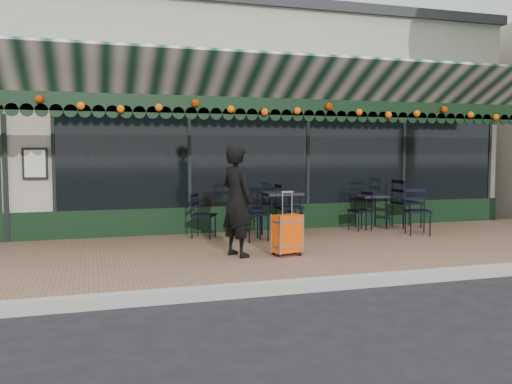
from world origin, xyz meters
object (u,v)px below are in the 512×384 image
object	(u,v)px
woman	(237,200)
chair_b_front	(254,215)
chair_a_front	(418,212)
cafe_table_a	(371,199)
chair_solo	(204,215)
cafe_table_b	(281,197)
chair_b_left	(249,210)
suitcase	(287,234)
chair_a_right	(407,203)
chair_a_left	(360,211)
chair_b_right	(289,208)

from	to	relation	value
woman	chair_b_front	world-z (taller)	woman
chair_a_front	chair_b_front	world-z (taller)	chair_b_front
cafe_table_a	chair_solo	world-z (taller)	chair_solo
cafe_table_b	chair_b_left	size ratio (longest dim) A/B	0.81
suitcase	chair_b_left	xyz separation A→B (m)	(-0.08, 1.77, 0.18)
chair_a_right	suitcase	bearing A→B (deg)	120.71
chair_b_left	cafe_table_b	bearing A→B (deg)	105.24
woman	chair_b_front	xyz separation A→B (m)	(0.64, 1.28, -0.38)
chair_a_front	chair_b_front	xyz separation A→B (m)	(-3.12, 0.28, 0.02)
chair_a_right	chair_b_left	size ratio (longest dim) A/B	0.99
suitcase	cafe_table_b	bearing A→B (deg)	58.31
chair_a_front	chair_solo	size ratio (longest dim) A/B	1.07
cafe_table_a	chair_solo	distance (m)	3.48
suitcase	chair_b_left	world-z (taller)	chair_b_left
woman	cafe_table_a	xyz separation A→B (m)	(3.33, 1.99, -0.23)
chair_a_left	chair_b_front	distance (m)	2.42
cafe_table_a	chair_a_right	bearing A→B (deg)	-5.84
woman	suitcase	size ratio (longest dim) A/B	1.74
woman	chair_a_front	world-z (taller)	woman
cafe_table_a	chair_a_front	distance (m)	1.10
suitcase	chair_a_front	world-z (taller)	suitcase
cafe_table_b	chair_a_right	world-z (taller)	chair_a_right
woman	chair_b_left	bearing A→B (deg)	-45.53
cafe_table_a	chair_b_front	bearing A→B (deg)	-165.15
chair_a_front	chair_b_front	distance (m)	3.13
cafe_table_a	chair_a_right	size ratio (longest dim) A/B	0.68
cafe_table_b	chair_a_left	world-z (taller)	cafe_table_b
cafe_table_a	chair_b_right	world-z (taller)	chair_b_right
chair_b_left	cafe_table_a	bearing A→B (deg)	116.41
chair_a_front	chair_b_right	distance (m)	2.41
woman	chair_b_right	xyz separation A→B (m)	(1.57, 1.99, -0.36)
chair_b_left	suitcase	bearing A→B (deg)	20.57
chair_solo	chair_a_right	bearing A→B (deg)	-59.12
cafe_table_b	chair_solo	xyz separation A→B (m)	(-1.39, 0.25, -0.33)
chair_a_left	chair_a_right	bearing A→B (deg)	86.12
woman	chair_b_right	world-z (taller)	woman
woman	cafe_table_a	distance (m)	3.89
suitcase	chair_a_right	size ratio (longest dim) A/B	0.96
cafe_table_b	chair_b_right	distance (m)	0.59
chair_b_front	chair_solo	bearing A→B (deg)	133.19
cafe_table_a	chair_a_left	world-z (taller)	chair_a_left
chair_a_left	chair_b_front	bearing A→B (deg)	-86.68
chair_b_right	chair_b_front	size ratio (longest dim) A/B	1.04
chair_a_front	chair_b_right	xyz separation A→B (m)	(-2.19, 0.99, 0.04)
woman	chair_b_right	bearing A→B (deg)	-61.74
chair_b_front	chair_solo	xyz separation A→B (m)	(-0.78, 0.54, -0.05)
woman	chair_solo	distance (m)	1.87
chair_b_right	chair_b_front	bearing A→B (deg)	128.55
chair_solo	suitcase	bearing A→B (deg)	-126.95
chair_b_right	suitcase	bearing A→B (deg)	159.85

